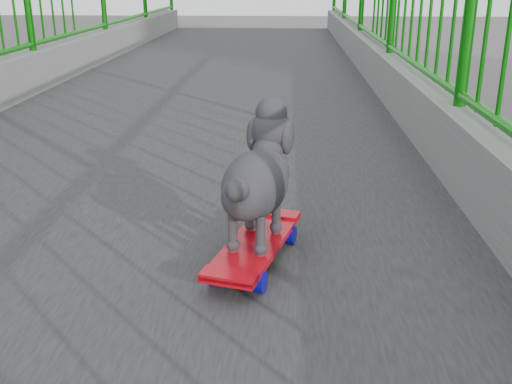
{
  "coord_description": "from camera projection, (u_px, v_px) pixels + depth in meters",
  "views": [
    {
      "loc": [
        0.61,
        1.26,
        7.86
      ],
      "look_at": [
        0.52,
        3.02,
        7.22
      ],
      "focal_mm": 42.0,
      "sensor_mm": 36.0,
      "label": 1
    }
  ],
  "objects": [
    {
      "name": "poodle",
      "position": [
        258.0,
        176.0,
        1.83
      ],
      "size": [
        0.26,
        0.45,
        0.39
      ],
      "rotation": [
        0.0,
        0.0,
        -0.26
      ],
      "color": "#28252A",
      "rests_on": "skateboard"
    },
    {
      "name": "skateboard",
      "position": [
        255.0,
        247.0,
        1.89
      ],
      "size": [
        0.29,
        0.57,
        0.07
      ],
      "rotation": [
        0.0,
        0.0,
        -0.26
      ],
      "color": "red",
      "rests_on": "footbridge"
    }
  ]
}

